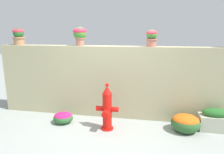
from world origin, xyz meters
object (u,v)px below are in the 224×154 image
potted_plant_1 (80,34)px  flower_bush_left (185,122)px  potted_plant_2 (152,37)px  potted_plant_0 (19,35)px  planter_box (215,120)px  fire_hydrant (107,109)px  flower_bush_right (63,117)px

potted_plant_1 → flower_bush_left: 2.92m
potted_plant_1 → potted_plant_2: size_ratio=1.16×
potted_plant_0 → planter_box: (4.44, -0.41, -1.63)m
fire_hydrant → flower_bush_left: 1.57m
flower_bush_left → planter_box: (0.58, 0.16, 0.03)m
potted_plant_0 → flower_bush_right: potted_plant_0 is taller
planter_box → potted_plant_2: bearing=164.5°
fire_hydrant → potted_plant_0: bearing=161.9°
flower_bush_left → planter_box: size_ratio=0.94×
fire_hydrant → planter_box: size_ratio=1.60×
potted_plant_1 → planter_box: bearing=-7.7°
potted_plant_1 → flower_bush_right: bearing=-110.3°
potted_plant_1 → potted_plant_2: potted_plant_1 is taller
flower_bush_right → potted_plant_2: bearing=18.0°
flower_bush_right → potted_plant_1: bearing=69.7°
flower_bush_right → flower_bush_left: bearing=1.7°
flower_bush_left → potted_plant_1: bearing=166.7°
potted_plant_1 → potted_plant_2: (1.59, -0.03, -0.05)m
potted_plant_2 → fire_hydrant: size_ratio=0.37×
planter_box → fire_hydrant: bearing=-170.7°
potted_plant_0 → fire_hydrant: bearing=-18.1°
potted_plant_1 → flower_bush_left: bearing=-13.3°
potted_plant_0 → potted_plant_2: size_ratio=1.12×
potted_plant_0 → planter_box: size_ratio=0.67×
planter_box → flower_bush_left: bearing=-165.0°
potted_plant_2 → planter_box: size_ratio=0.60×
potted_plant_2 → fire_hydrant: potted_plant_2 is taller
fire_hydrant → planter_box: fire_hydrant is taller
potted_plant_2 → fire_hydrant: 1.77m
potted_plant_2 → flower_bush_left: size_ratio=0.63×
flower_bush_right → planter_box: size_ratio=0.71×
potted_plant_2 → flower_bush_right: 2.56m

